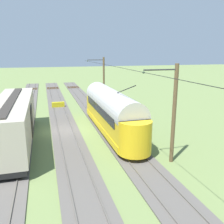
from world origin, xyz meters
name	(u,v)px	position (x,y,z in m)	size (l,w,h in m)	color
ground_plane	(65,131)	(0.00, 0.00, 0.00)	(220.00, 220.00, 0.00)	olive
track_streetcar_siding	(107,126)	(-4.51, -0.31, 0.05)	(2.80, 80.00, 0.18)	#56514C
track_adjacent_siding	(65,130)	(0.00, -0.31, 0.05)	(2.80, 80.00, 0.18)	#56514C
track_third_siding	(19,134)	(4.51, -0.31, 0.05)	(2.80, 80.00, 0.18)	#56514C
vintage_streetcar	(111,110)	(-4.51, 1.38, 2.25)	(2.65, 15.77, 5.42)	gold
boxcar_adjacent	(14,120)	(4.50, 2.34, 2.17)	(2.96, 14.23, 3.85)	#B2A893
catenary_pole_foreground	(103,80)	(-6.87, -11.43, 3.73)	(2.65, 0.28, 7.16)	brown
catenary_pole_mid_near	(173,113)	(-6.87, 9.27, 3.73)	(2.65, 0.28, 7.16)	brown
track_end_bumper	(58,105)	(0.00, -11.25, 0.40)	(1.80, 0.60, 0.80)	#B2A519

